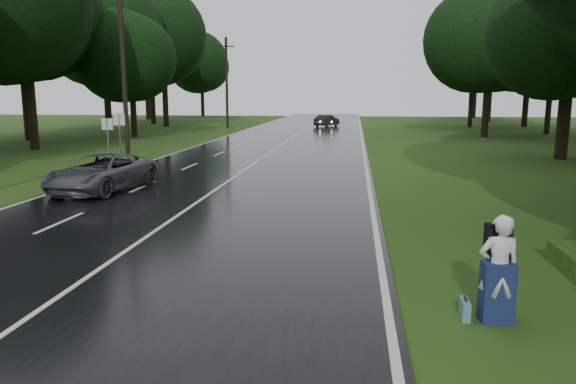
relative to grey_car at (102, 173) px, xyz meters
name	(u,v)px	position (x,y,z in m)	size (l,w,h in m)	color
ground	(133,248)	(4.15, -6.96, -0.72)	(160.00, 160.00, 0.00)	#2A4915
road	(268,155)	(4.15, 13.04, -0.70)	(12.00, 140.00, 0.04)	black
lane_center	(268,154)	(4.15, 13.04, -0.68)	(0.12, 140.00, 0.01)	silver
grey_car	(102,173)	(0.00, 0.00, 0.00)	(2.27, 4.92, 1.37)	#4D4F52
far_car	(327,121)	(6.20, 42.33, -0.04)	(1.37, 3.92, 1.29)	black
hitchhiker	(498,273)	(11.65, -10.26, 0.10)	(0.68, 0.62, 1.77)	silver
suitcase	(465,309)	(11.19, -10.19, -0.57)	(0.12, 0.43, 0.31)	teal
utility_pole_mid	(128,154)	(-4.35, 12.25, -0.72)	(1.80, 0.28, 10.68)	black
utility_pole_far	(228,128)	(-4.35, 38.23, -0.72)	(1.80, 0.28, 9.58)	black
road_sign_a	(110,166)	(-3.05, 7.00, -0.72)	(0.58, 0.10, 2.42)	white
road_sign_b	(122,163)	(-3.05, 8.41, -0.72)	(0.63, 0.10, 2.62)	white
tree_left_d	(35,150)	(-11.66, 14.25, -0.72)	(10.67, 10.67, 16.67)	black
tree_left_e	(135,137)	(-9.49, 25.43, -0.72)	(7.42, 7.42, 11.59)	black
tree_left_f	(166,127)	(-11.87, 39.96, -0.72)	(11.31, 11.31, 17.67)	black
tree_right_d	(560,159)	(20.96, 13.07, -0.72)	(7.91, 7.91, 12.36)	black
tree_right_e	(484,137)	(20.42, 29.00, -0.72)	(9.19, 9.19, 14.36)	black
tree_right_f	(470,127)	(22.10, 43.20, -0.72)	(9.20, 9.20, 14.38)	black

